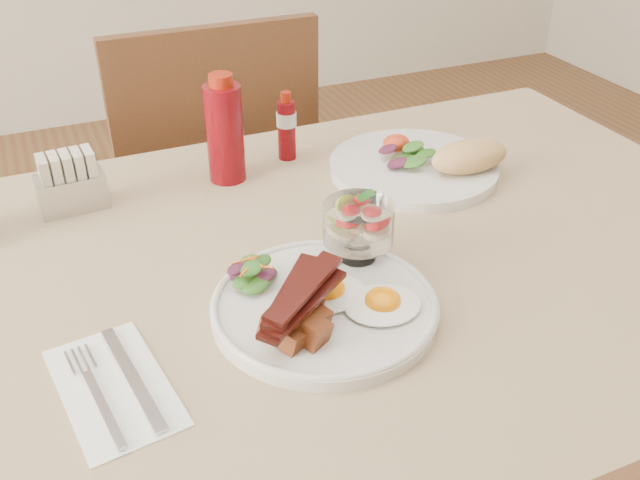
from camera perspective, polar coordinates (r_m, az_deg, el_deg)
table at (r=1.03m, az=0.94°, el=-5.58°), size 1.33×0.88×0.75m
chair_far at (r=1.64m, az=-8.69°, el=3.79°), size 0.42×0.42×0.93m
main_plate at (r=0.88m, az=0.36°, el=-5.40°), size 0.28×0.28×0.02m
fried_eggs at (r=0.87m, az=2.79°, el=-4.55°), size 0.16×0.14×0.03m
bacon_potato_pile at (r=0.81m, az=-1.60°, el=-5.72°), size 0.13×0.12×0.06m
side_salad at (r=0.90m, az=-5.38°, el=-2.77°), size 0.07×0.07×0.04m
fruit_cup at (r=0.93m, az=3.09°, el=1.33°), size 0.09×0.09×0.09m
second_plate at (r=1.21m, az=8.51°, el=6.10°), size 0.29×0.28×0.07m
ketchup_bottle at (r=1.16m, az=-7.63°, el=8.60°), size 0.07×0.07×0.18m
hot_sauce_bottle at (r=1.23m, az=-2.69°, el=9.04°), size 0.04×0.04×0.12m
sugar_caddy at (r=1.15m, az=-19.33°, el=4.20°), size 0.10×0.06×0.09m
napkin_cutlery at (r=0.81m, az=-16.05°, el=-11.17°), size 0.13×0.21×0.01m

